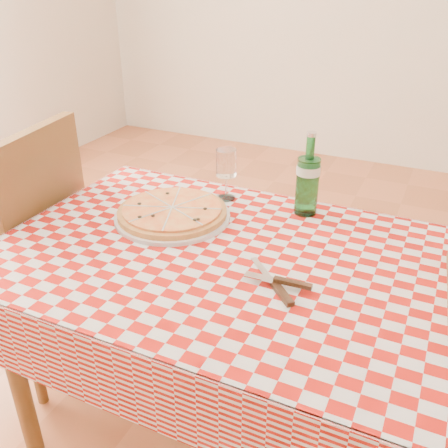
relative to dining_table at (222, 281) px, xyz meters
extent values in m
plane|color=#AF5D38|center=(0.00, 0.00, -0.66)|extent=(6.00, 6.00, 0.00)
cube|color=brown|center=(0.00, 0.00, 0.07)|extent=(1.20, 0.80, 0.04)
cylinder|color=brown|center=(-0.54, -0.34, -0.30)|extent=(0.06, 0.06, 0.71)
cylinder|color=brown|center=(-0.54, 0.34, -0.30)|extent=(0.06, 0.06, 0.71)
cylinder|color=brown|center=(0.54, 0.34, -0.30)|extent=(0.06, 0.06, 0.71)
cube|color=#A8110A|center=(0.00, 0.00, 0.09)|extent=(1.30, 0.90, 0.01)
cylinder|color=brown|center=(0.61, 0.23, -0.46)|extent=(0.03, 0.03, 0.39)
cube|color=brown|center=(0.62, 0.06, -0.02)|extent=(0.06, 0.39, 0.42)
cube|color=brown|center=(-0.91, 0.02, -0.17)|extent=(0.52, 0.52, 0.04)
cylinder|color=brown|center=(-0.75, 0.24, -0.43)|extent=(0.04, 0.04, 0.47)
cylinder|color=brown|center=(-1.13, 0.18, -0.43)|extent=(0.04, 0.04, 0.47)
cylinder|color=brown|center=(-0.69, -0.15, -0.43)|extent=(0.04, 0.04, 0.47)
cube|color=brown|center=(-0.71, 0.05, 0.10)|extent=(0.11, 0.46, 0.50)
camera|label=1|loc=(0.52, -1.10, 0.84)|focal=40.00mm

